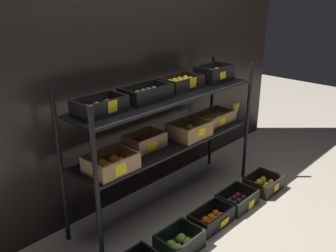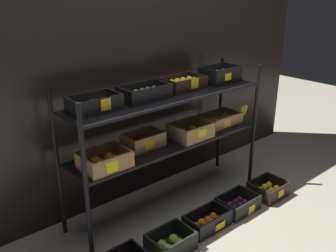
# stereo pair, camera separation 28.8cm
# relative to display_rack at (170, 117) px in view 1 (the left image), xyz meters

# --- Properties ---
(ground_plane) EXTENTS (10.00, 10.00, 0.00)m
(ground_plane) POSITION_rel_display_rack_xyz_m (-0.03, -0.01, -0.78)
(ground_plane) COLOR gray
(storefront_wall) EXTENTS (4.10, 0.12, 2.19)m
(storefront_wall) POSITION_rel_display_rack_xyz_m (-0.03, 0.40, 0.31)
(storefront_wall) COLOR black
(storefront_wall) RESTS_ON ground_plane
(display_rack) EXTENTS (1.82, 0.45, 1.13)m
(display_rack) POSITION_rel_display_rack_xyz_m (0.00, 0.00, 0.00)
(display_rack) COLOR black
(display_rack) RESTS_ON ground_plane
(crate_ground_apple_green) EXTENTS (0.31, 0.24, 0.14)m
(crate_ground_apple_green) POSITION_rel_display_rack_xyz_m (-0.40, -0.47, -0.73)
(crate_ground_apple_green) COLOR black
(crate_ground_apple_green) RESTS_ON ground_plane
(crate_ground_tangerine) EXTENTS (0.36, 0.21, 0.13)m
(crate_ground_tangerine) POSITION_rel_display_rack_xyz_m (-0.01, -0.46, -0.74)
(crate_ground_tangerine) COLOR black
(crate_ground_tangerine) RESTS_ON ground_plane
(crate_ground_right_plum) EXTENTS (0.33, 0.25, 0.13)m
(crate_ground_right_plum) POSITION_rel_display_rack_xyz_m (0.35, -0.45, -0.74)
(crate_ground_right_plum) COLOR black
(crate_ground_right_plum) RESTS_ON ground_plane
(crate_ground_lemon) EXTENTS (0.31, 0.27, 0.13)m
(crate_ground_lemon) POSITION_rel_display_rack_xyz_m (0.74, -0.48, -0.73)
(crate_ground_lemon) COLOR black
(crate_ground_lemon) RESTS_ON ground_plane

